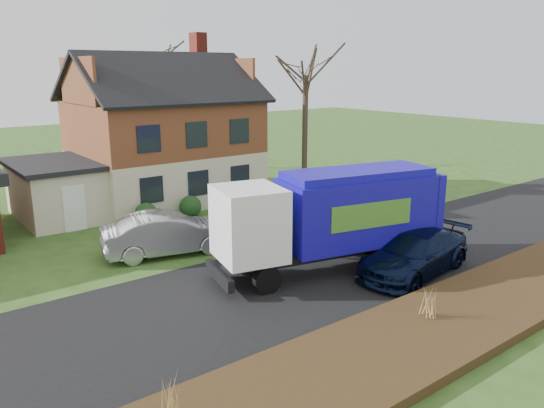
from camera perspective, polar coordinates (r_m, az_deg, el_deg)
ground at (r=18.88m, az=2.57°, el=-8.25°), size 120.00×120.00×0.00m
road at (r=18.88m, az=2.57°, el=-8.22°), size 80.00×7.00×0.02m
mulch_verge at (r=15.54m, az=15.61°, el=-13.44°), size 80.00×3.50×0.30m
main_house at (r=30.21m, az=-12.44°, el=7.95°), size 12.95×8.95×9.26m
garbage_truck at (r=19.37m, az=6.84°, el=-1.06°), size 8.94×4.17×3.71m
silver_sedan at (r=21.62m, az=-11.09°, el=-3.13°), size 5.44×2.95×1.70m
navy_wagon at (r=19.96m, az=15.11°, el=-5.13°), size 5.51×2.83×1.53m
tree_front_east at (r=30.33m, az=3.69°, el=15.75°), size 3.53×3.53×9.82m
tree_back at (r=39.69m, az=-12.17°, el=16.50°), size 3.37×3.37×10.68m
grass_clump_west at (r=11.47m, az=-10.56°, el=-20.15°), size 0.39×0.32×1.03m
grass_clump_mid at (r=16.05m, az=16.36°, el=-10.07°), size 0.34×0.28×0.96m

